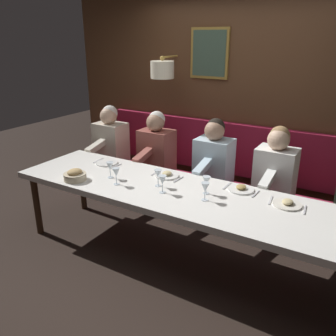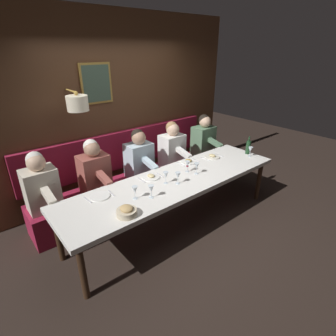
{
  "view_description": "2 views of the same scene",
  "coord_description": "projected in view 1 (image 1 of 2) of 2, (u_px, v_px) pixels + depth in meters",
  "views": [
    {
      "loc": [
        -2.58,
        -1.48,
        2.06
      ],
      "look_at": [
        0.05,
        0.1,
        0.92
      ],
      "focal_mm": 37.69,
      "sensor_mm": 36.0,
      "label": 1
    },
    {
      "loc": [
        -2.38,
        2.12,
        2.38
      ],
      "look_at": [
        0.05,
        0.1,
        0.92
      ],
      "focal_mm": 28.19,
      "sensor_mm": 36.0,
      "label": 2
    }
  ],
  "objects": [
    {
      "name": "place_setting_1",
      "position": [
        287.0,
        204.0,
        2.95
      ],
      "size": [
        0.24,
        0.32,
        0.05
      ],
      "color": "silver",
      "rests_on": "dining_table"
    },
    {
      "name": "bread_bowl",
      "position": [
        75.0,
        175.0,
        3.46
      ],
      "size": [
        0.22,
        0.22,
        0.12
      ],
      "color": "beige",
      "rests_on": "dining_table"
    },
    {
      "name": "wine_glass_0",
      "position": [
        162.0,
        181.0,
        3.15
      ],
      "size": [
        0.07,
        0.07,
        0.16
      ],
      "color": "silver",
      "rests_on": "dining_table"
    },
    {
      "name": "place_setting_2",
      "position": [
        167.0,
        175.0,
        3.56
      ],
      "size": [
        0.24,
        0.31,
        0.05
      ],
      "color": "white",
      "rests_on": "dining_table"
    },
    {
      "name": "diner_near",
      "position": [
        276.0,
        167.0,
        3.6
      ],
      "size": [
        0.6,
        0.4,
        0.79
      ],
      "color": "white",
      "rests_on": "banquette_bench"
    },
    {
      "name": "wine_glass_5",
      "position": [
        110.0,
        167.0,
        3.49
      ],
      "size": [
        0.07,
        0.07,
        0.16
      ],
      "color": "silver",
      "rests_on": "dining_table"
    },
    {
      "name": "wine_glass_6",
      "position": [
        206.0,
        182.0,
        3.14
      ],
      "size": [
        0.07,
        0.07,
        0.16
      ],
      "color": "silver",
      "rests_on": "dining_table"
    },
    {
      "name": "ground_plane",
      "position": [
        174.0,
        258.0,
        3.51
      ],
      "size": [
        12.0,
        12.0,
        0.0
      ],
      "primitive_type": "plane",
      "color": "black"
    },
    {
      "name": "diner_farthest",
      "position": [
        110.0,
        138.0,
        4.65
      ],
      "size": [
        0.6,
        0.4,
        0.79
      ],
      "color": "beige",
      "rests_on": "banquette_bench"
    },
    {
      "name": "banquette_bench",
      "position": [
        212.0,
        204.0,
        4.14
      ],
      "size": [
        0.52,
        3.47,
        0.45
      ],
      "primitive_type": "cube",
      "color": "maroon",
      "rests_on": "ground_plane"
    },
    {
      "name": "wine_glass_2",
      "position": [
        205.0,
        188.0,
        3.0
      ],
      "size": [
        0.07,
        0.07,
        0.16
      ],
      "color": "silver",
      "rests_on": "dining_table"
    },
    {
      "name": "back_wall_panel",
      "position": [
        235.0,
        100.0,
        4.21
      ],
      "size": [
        0.59,
        4.67,
        2.9
      ],
      "color": "#51331E",
      "rests_on": "ground_plane"
    },
    {
      "name": "place_setting_3",
      "position": [
        241.0,
        189.0,
        3.24
      ],
      "size": [
        0.24,
        0.31,
        0.05
      ],
      "color": "white",
      "rests_on": "dining_table"
    },
    {
      "name": "diner_middle",
      "position": [
        214.0,
        156.0,
        3.93
      ],
      "size": [
        0.6,
        0.4,
        0.79
      ],
      "color": "silver",
      "rests_on": "banquette_bench"
    },
    {
      "name": "dining_table",
      "position": [
        175.0,
        195.0,
        3.27
      ],
      "size": [
        0.9,
        3.27,
        0.74
      ],
      "color": "silver",
      "rests_on": "ground_plane"
    },
    {
      "name": "wine_glass_4",
      "position": [
        116.0,
        173.0,
        3.33
      ],
      "size": [
        0.07,
        0.07,
        0.16
      ],
      "color": "silver",
      "rests_on": "dining_table"
    },
    {
      "name": "diner_far",
      "position": [
        156.0,
        146.0,
        4.3
      ],
      "size": [
        0.6,
        0.4,
        0.79
      ],
      "color": "#934C42",
      "rests_on": "banquette_bench"
    },
    {
      "name": "place_setting_0",
      "position": [
        107.0,
        163.0,
        3.92
      ],
      "size": [
        0.24,
        0.32,
        0.01
      ],
      "color": "white",
      "rests_on": "dining_table"
    },
    {
      "name": "wine_glass_1",
      "position": [
        158.0,
        175.0,
        3.29
      ],
      "size": [
        0.07,
        0.07,
        0.16
      ],
      "color": "silver",
      "rests_on": "dining_table"
    }
  ]
}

